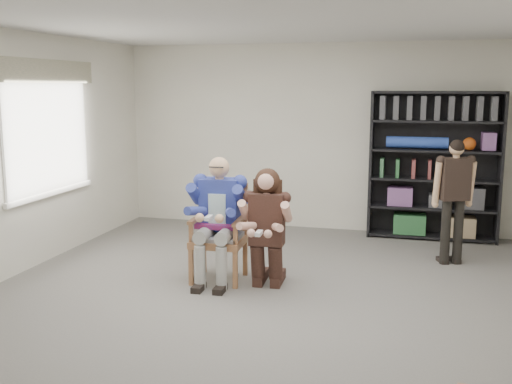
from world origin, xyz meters
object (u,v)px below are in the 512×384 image
(armchair, at_px, (219,233))
(bookshelf, at_px, (434,166))
(seated_man, at_px, (218,219))
(standing_man, at_px, (454,202))
(kneeling_woman, at_px, (266,230))

(armchair, xyz_separation_m, bookshelf, (2.36, 2.59, 0.51))
(seated_man, height_order, standing_man, standing_man)
(armchair, relative_size, seated_man, 0.77)
(armchair, height_order, kneeling_woman, kneeling_woman)
(seated_man, distance_m, standing_man, 2.90)
(kneeling_woman, relative_size, bookshelf, 0.62)
(kneeling_woman, xyz_separation_m, standing_man, (1.99, 1.46, 0.13))
(armchair, relative_size, bookshelf, 0.52)
(armchair, distance_m, standing_man, 2.91)
(seated_man, distance_m, kneeling_woman, 0.60)
(kneeling_woman, bearing_deg, seated_man, 165.48)
(armchair, bearing_deg, bookshelf, 44.82)
(seated_man, distance_m, bookshelf, 3.52)
(seated_man, xyz_separation_m, kneeling_woman, (0.58, -0.12, -0.06))
(seated_man, bearing_deg, kneeling_woman, -14.52)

